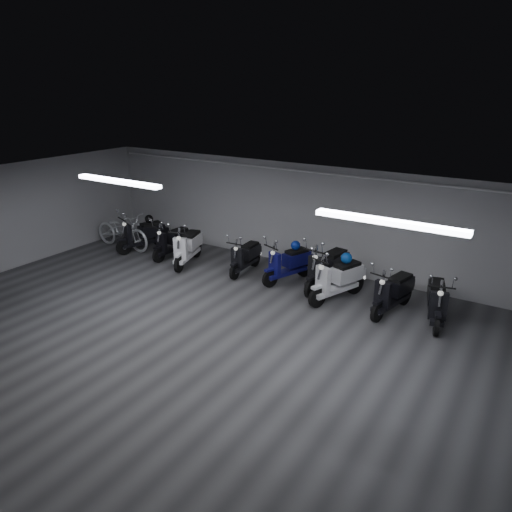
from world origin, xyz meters
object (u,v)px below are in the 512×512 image
Objects in this scene: scooter_1 at (172,236)px; scooter_4 at (288,258)px; helmet_0 at (346,258)px; scooter_6 at (338,273)px; scooter_0 at (142,229)px; scooter_5 at (328,262)px; bicycle at (122,227)px; scooter_7 at (393,286)px; helmet_1 at (149,219)px; scooter_2 at (187,241)px; scooter_8 at (438,294)px; scooter_3 at (245,252)px; helmet_2 at (296,245)px.

scooter_1 is 0.96× the size of scooter_4.
scooter_6 is at bearing -110.99° from helmet_0.
scooter_4 reaches higher than scooter_1.
scooter_4 is at bearing 24.24° from scooter_0.
bicycle is at bearing -167.76° from scooter_5.
scooter_6 is at bearing -89.08° from bicycle.
scooter_7 is 7.49m from helmet_1.
scooter_2 is 5.70m from scooter_7.
scooter_5 is at bearing 157.39° from scooter_8.
scooter_3 is 0.86× the size of scooter_6.
bicycle is at bearing -158.75° from scooter_6.
scooter_2 is 0.93× the size of scooter_5.
helmet_2 is (3.01, 0.64, 0.25)m from scooter_2.
scooter_8 is at bearing 23.91° from scooter_6.
scooter_2 is at bearing 165.91° from scooter_8.
scooter_2 is at bearing -176.33° from helmet_0.
scooter_4 reaches higher than helmet_2.
scooter_3 is 1.40m from helmet_2.
scooter_4 is 0.89× the size of scooter_5.
scooter_1 is at bearing -168.71° from scooter_5.
scooter_8 is at bearing -4.99° from scooter_3.
scooter_2 is 6.91× the size of helmet_0.
scooter_2 reaches higher than scooter_4.
helmet_1 is (0.09, 0.23, 0.28)m from scooter_0.
scooter_1 is 1.05× the size of scooter_3.
scooter_6 is at bearing -165.64° from scooter_7.
scooter_2 reaches higher than scooter_7.
bicycle is at bearing -177.80° from helmet_0.
helmet_1 is (-8.38, 0.22, 0.31)m from scooter_8.
scooter_0 is 7.20× the size of helmet_1.
scooter_5 is at bearing 156.91° from scooter_6.
scooter_1 is at bearing -8.83° from helmet_1.
scooter_3 is at bearing 24.19° from scooter_0.
scooter_7 is (6.47, -0.14, 0.02)m from scooter_1.
scooter_7 is 0.83× the size of bicycle.
scooter_4 is 1.00× the size of scooter_7.
scooter_3 reaches higher than helmet_2.
scooter_0 is at bearing -174.03° from scooter_1.
bicycle is 8.37× the size of helmet_1.
scooter_4 is 6.93× the size of helmet_1.
scooter_8 is at bearing 16.91° from scooter_7.
helmet_1 is 1.02× the size of helmet_2.
scooter_6 is (1.49, -0.36, 0.05)m from scooter_4.
scooter_3 is at bearing -167.51° from helmet_2.
bicycle is at bearing -147.97° from scooter_0.
scooter_3 is 0.92× the size of scooter_4.
scooter_0 is at bearing -178.76° from helmet_0.
scooter_3 is 6.36× the size of helmet_1.
scooter_7 is at bearing -9.53° from helmet_0.
scooter_3 is 2.86m from helmet_0.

